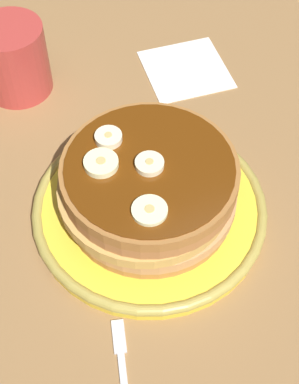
# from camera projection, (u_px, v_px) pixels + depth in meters

# --- Properties ---
(ground_plane) EXTENTS (1.40, 1.40, 0.03)m
(ground_plane) POSITION_uv_depth(u_px,v_px,m) (150.00, 222.00, 0.67)
(ground_plane) COLOR olive
(plate) EXTENTS (0.26, 0.26, 0.02)m
(plate) POSITION_uv_depth(u_px,v_px,m) (150.00, 209.00, 0.65)
(plate) COLOR yellow
(plate) RESTS_ON ground_plane
(pancake_stack) EXTENTS (0.20, 0.20, 0.07)m
(pancake_stack) POSITION_uv_depth(u_px,v_px,m) (148.00, 187.00, 0.62)
(pancake_stack) COLOR #B07237
(pancake_stack) RESTS_ON plate
(banana_slice_0) EXTENTS (0.03, 0.03, 0.01)m
(banana_slice_0) POSITION_uv_depth(u_px,v_px,m) (150.00, 167.00, 0.59)
(banana_slice_0) COLOR beige
(banana_slice_0) RESTS_ON pancake_stack
(banana_slice_1) EXTENTS (0.03, 0.03, 0.01)m
(banana_slice_1) POSITION_uv_depth(u_px,v_px,m) (108.00, 138.00, 0.61)
(banana_slice_1) COLOR #F6E5BC
(banana_slice_1) RESTS_ON pancake_stack
(banana_slice_2) EXTENTS (0.04, 0.04, 0.01)m
(banana_slice_2) POSITION_uv_depth(u_px,v_px,m) (150.00, 211.00, 0.56)
(banana_slice_2) COLOR #EEEFB4
(banana_slice_2) RESTS_ON pancake_stack
(banana_slice_3) EXTENTS (0.04, 0.04, 0.01)m
(banana_slice_3) POSITION_uv_depth(u_px,v_px,m) (101.00, 164.00, 0.59)
(banana_slice_3) COLOR #F3F0B2
(banana_slice_3) RESTS_ON pancake_stack
(coffee_mug) EXTENTS (0.13, 0.09, 0.10)m
(coffee_mug) POSITION_uv_depth(u_px,v_px,m) (10.00, 59.00, 0.75)
(coffee_mug) COLOR #B23833
(coffee_mug) RESTS_ON ground_plane
(napkin) EXTENTS (0.13, 0.13, 0.00)m
(napkin) POSITION_uv_depth(u_px,v_px,m) (186.00, 69.00, 0.81)
(napkin) COLOR white
(napkin) RESTS_ON ground_plane
(fork) EXTENTS (0.05, 0.13, 0.01)m
(fork) POSITION_uv_depth(u_px,v_px,m) (123.00, 375.00, 0.55)
(fork) COLOR silver
(fork) RESTS_ON ground_plane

